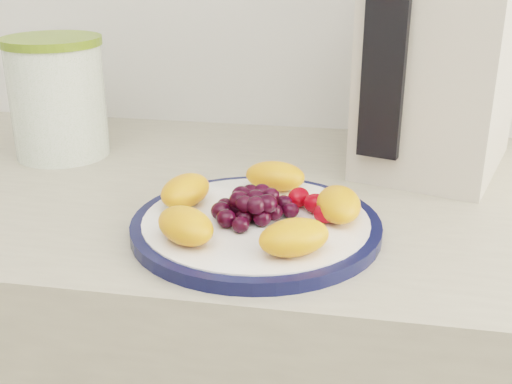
# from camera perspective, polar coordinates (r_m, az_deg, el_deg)

# --- Properties ---
(plate_rim) EXTENTS (0.29, 0.29, 0.01)m
(plate_rim) POSITION_cam_1_polar(r_m,az_deg,el_deg) (0.74, -0.00, -3.06)
(plate_rim) COLOR #0F1539
(plate_rim) RESTS_ON counter
(plate_face) EXTENTS (0.26, 0.26, 0.02)m
(plate_face) POSITION_cam_1_polar(r_m,az_deg,el_deg) (0.74, -0.00, -2.99)
(plate_face) COLOR white
(plate_face) RESTS_ON counter
(canister) EXTENTS (0.17, 0.17, 0.17)m
(canister) POSITION_cam_1_polar(r_m,az_deg,el_deg) (1.03, -17.17, 7.70)
(canister) COLOR #3C6822
(canister) RESTS_ON counter
(canister_lid) EXTENTS (0.18, 0.18, 0.01)m
(canister_lid) POSITION_cam_1_polar(r_m,az_deg,el_deg) (1.01, -17.75, 12.67)
(canister_lid) COLOR olive
(canister_lid) RESTS_ON canister
(appliance_body) EXTENTS (0.25, 0.30, 0.32)m
(appliance_body) POSITION_cam_1_polar(r_m,az_deg,el_deg) (0.96, 16.27, 11.38)
(appliance_body) COLOR beige
(appliance_body) RESTS_ON counter
(appliance_panel) EXTENTS (0.06, 0.03, 0.23)m
(appliance_panel) POSITION_cam_1_polar(r_m,az_deg,el_deg) (0.84, 11.32, 10.78)
(appliance_panel) COLOR black
(appliance_panel) RESTS_ON appliance_body
(fruit_plate) EXTENTS (0.25, 0.24, 0.04)m
(fruit_plate) POSITION_cam_1_polar(r_m,az_deg,el_deg) (0.73, 0.32, -1.15)
(fruit_plate) COLOR orange
(fruit_plate) RESTS_ON plate_face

